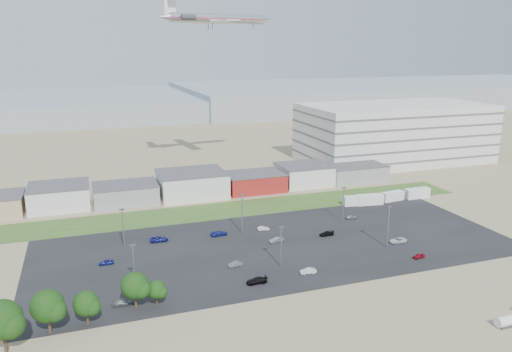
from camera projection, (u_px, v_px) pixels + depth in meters
name	position (u px, v px, depth m)	size (l,w,h in m)	color
ground	(290.00, 282.00, 106.76)	(700.00, 700.00, 0.00)	#887956
parking_lot	(277.00, 246.00, 126.64)	(120.00, 50.00, 0.01)	black
grass_strip	(224.00, 210.00, 154.29)	(160.00, 16.00, 0.02)	#38551F
hills_backdrop	(184.00, 104.00, 406.36)	(700.00, 200.00, 9.00)	gray
building_row	(159.00, 187.00, 165.23)	(170.00, 20.00, 8.00)	silver
parking_garage	(394.00, 133.00, 219.25)	(80.00, 40.00, 25.00)	silver
storage_tank_nw	(506.00, 321.00, 89.55)	(3.79, 1.89, 2.27)	silver
box_trailer_a	(356.00, 201.00, 158.83)	(7.99, 2.50, 3.00)	silver
box_trailer_b	(369.00, 200.00, 159.47)	(8.63, 2.70, 3.24)	silver
box_trailer_c	(393.00, 196.00, 163.52)	(8.01, 2.50, 3.01)	silver
box_trailer_d	(417.00, 193.00, 166.45)	(8.79, 2.75, 3.30)	silver
tree_far_left	(3.00, 324.00, 80.89)	(7.04, 7.04, 10.55)	black
tree_left	(48.00, 309.00, 86.54)	(6.21, 6.21, 9.31)	black
tree_mid	(86.00, 306.00, 89.55)	(4.95, 4.95, 7.42)	black
tree_right	(135.00, 289.00, 94.94)	(5.66, 5.66, 8.49)	black
tree_near	(156.00, 292.00, 96.35)	(4.03, 4.03, 6.05)	black
lightpole_front_l	(134.00, 268.00, 102.01)	(1.19, 0.50, 10.11)	slate
lightpole_front_m	(281.00, 247.00, 113.40)	(1.14, 0.47, 9.68)	slate
lightpole_front_r	(388.00, 227.00, 124.27)	(1.27, 0.53, 10.78)	slate
lightpole_back_l	(123.00, 229.00, 122.85)	(1.25, 0.52, 10.60)	slate
lightpole_back_m	(242.00, 214.00, 133.88)	(1.28, 0.53, 10.87)	slate
lightpole_back_r	(343.00, 205.00, 143.00)	(1.20, 0.50, 10.20)	slate
airliner	(218.00, 18.00, 185.94)	(46.39, 31.63, 13.71)	silver
parked_car_0	(398.00, 240.00, 128.36)	(2.07, 4.48, 1.24)	silver
parked_car_2	(419.00, 256.00, 118.97)	(1.29, 3.21, 1.09)	maroon
parked_car_3	(257.00, 281.00, 106.12)	(1.84, 4.53, 1.32)	black
parked_car_4	(235.00, 264.00, 114.46)	(1.20, 3.45, 1.14)	#595B5E
parked_car_5	(106.00, 262.00, 115.42)	(1.37, 3.41, 1.16)	navy
parked_car_6	(219.00, 233.00, 133.14)	(1.83, 4.51, 1.31)	navy
parked_car_7	(277.00, 240.00, 128.57)	(1.34, 3.84, 1.26)	#A5A5AA
parked_car_8	(352.00, 217.00, 146.31)	(1.30, 3.23, 1.10)	#A5A5AA
parked_car_9	(159.00, 239.00, 129.10)	(2.17, 4.71, 1.31)	navy
parked_car_10	(122.00, 302.00, 97.18)	(1.62, 3.99, 1.16)	#595B5E
parked_car_11	(263.00, 228.00, 137.17)	(1.15, 3.29, 1.08)	silver
parked_car_12	(327.00, 233.00, 133.22)	(1.64, 4.02, 1.17)	black
parked_car_13	(308.00, 271.00, 110.86)	(1.26, 3.63, 1.20)	silver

